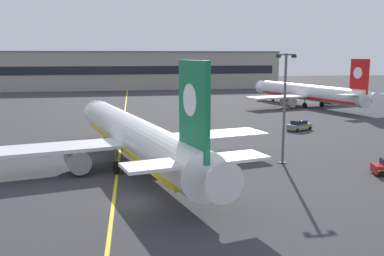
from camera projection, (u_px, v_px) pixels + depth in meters
ground_plane at (133, 202)px, 35.72m from camera, size 400.00×400.00×0.00m
taxiway_centreline at (122, 136)px, 64.77m from camera, size 10.01×179.75×0.01m
airliner_foreground at (135, 136)px, 46.45m from camera, size 32.28×41.11×11.65m
airliner_background at (309, 93)px, 100.87m from camera, size 31.01×39.43×11.21m
apron_lamp_post at (284, 107)px, 47.63m from camera, size 2.24×0.90×12.19m
service_car_nearest at (299, 126)px, 69.55m from camera, size 4.57×3.40×1.79m
safety_cone_by_nose_gear at (139, 138)px, 61.73m from camera, size 0.44×0.44×0.55m
terminal_building at (98, 70)px, 150.22m from camera, size 128.39×12.40×13.29m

